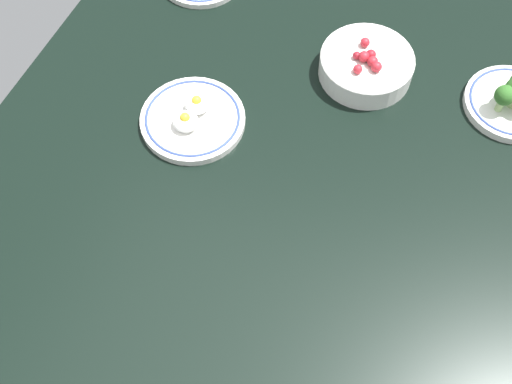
# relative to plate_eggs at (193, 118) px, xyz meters

# --- Properties ---
(dining_table) EXTENTS (1.51, 1.05, 0.04)m
(dining_table) POSITION_rel_plate_eggs_xyz_m (-0.11, -0.17, -0.03)
(dining_table) COLOR black
(dining_table) RESTS_ON ground
(plate_eggs) EXTENTS (0.19, 0.19, 0.05)m
(plate_eggs) POSITION_rel_plate_eggs_xyz_m (0.00, 0.00, 0.00)
(plate_eggs) COLOR white
(plate_eggs) RESTS_ON dining_table
(bowl_berries) EXTENTS (0.18, 0.18, 0.07)m
(bowl_berries) POSITION_rel_plate_eggs_xyz_m (0.23, -0.26, 0.01)
(bowl_berries) COLOR white
(bowl_berries) RESTS_ON dining_table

